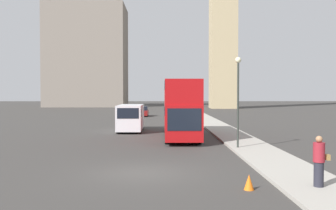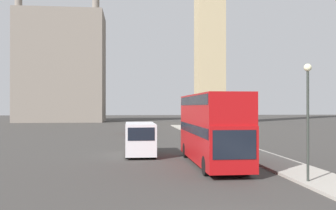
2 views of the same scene
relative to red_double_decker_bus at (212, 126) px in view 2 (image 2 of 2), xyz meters
name	(u,v)px [view 2 (image 2 of 2)]	position (x,y,z in m)	size (l,w,h in m)	color
building_block_distant	(62,67)	(-21.17, 69.53, 10.66)	(20.09, 13.55, 31.79)	slate
red_double_decker_bus	(212,126)	(0.00, 0.00, 0.00)	(2.50, 10.07, 4.36)	#A80F11
white_van	(140,138)	(-4.28, 4.99, -1.15)	(2.15, 5.44, 2.39)	silver
street_lamp	(308,103)	(3.18, -6.14, 1.33)	(0.36, 0.36, 5.46)	#2D332D
parked_sedan	(133,129)	(-4.50, 27.50, -1.75)	(1.77, 4.33, 1.51)	maroon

